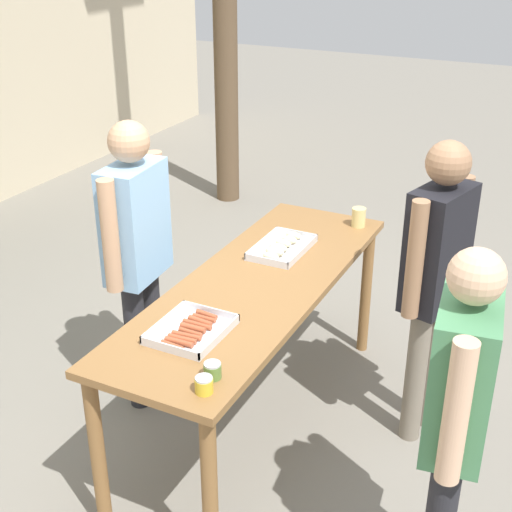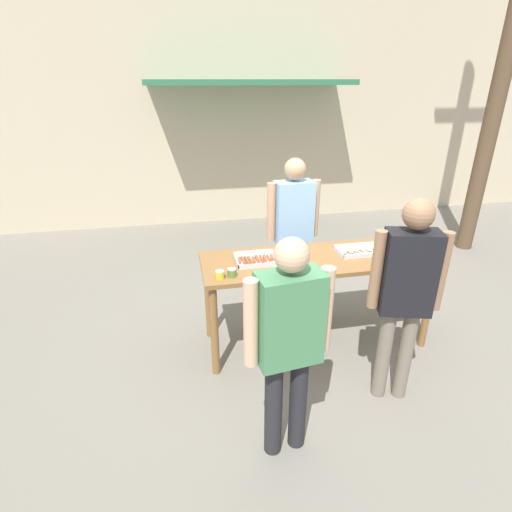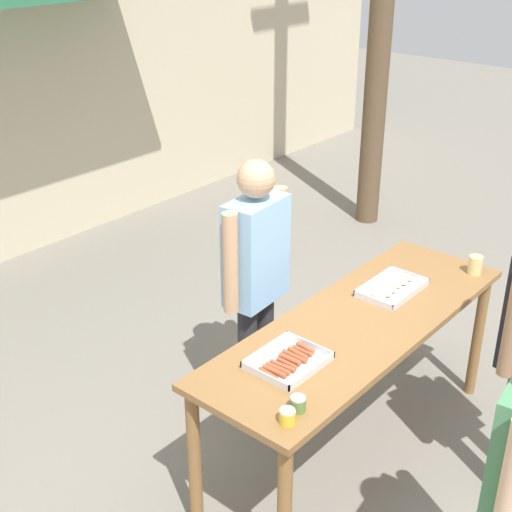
{
  "view_description": "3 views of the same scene",
  "coord_description": "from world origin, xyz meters",
  "views": [
    {
      "loc": [
        -2.97,
        -1.48,
        2.67
      ],
      "look_at": [
        0.0,
        0.0,
        1.08
      ],
      "focal_mm": 50.0,
      "sensor_mm": 36.0,
      "label": 1
    },
    {
      "loc": [
        -1.25,
        -3.2,
        2.44
      ],
      "look_at": [
        -0.59,
        0.04,
        0.98
      ],
      "focal_mm": 28.0,
      "sensor_mm": 36.0,
      "label": 2
    },
    {
      "loc": [
        -2.97,
        -1.78,
        2.98
      ],
      "look_at": [
        -0.05,
        0.72,
        1.12
      ],
      "focal_mm": 50.0,
      "sensor_mm": 36.0,
      "label": 3
    }
  ],
  "objects": [
    {
      "name": "ground_plane",
      "position": [
        0.0,
        0.0,
        0.0
      ],
      "size": [
        24.0,
        24.0,
        0.0
      ],
      "primitive_type": "plane",
      "color": "slate"
    },
    {
      "name": "serving_table",
      "position": [
        0.0,
        0.0,
        0.81
      ],
      "size": [
        2.19,
        0.72,
        0.93
      ],
      "color": "brown",
      "rests_on": "ground"
    },
    {
      "name": "food_tray_sausages",
      "position": [
        -0.59,
        0.04,
        0.94
      ],
      "size": [
        0.38,
        0.31,
        0.04
      ],
      "color": "silver",
      "rests_on": "serving_table"
    },
    {
      "name": "food_tray_buns",
      "position": [
        0.4,
        0.04,
        0.95
      ],
      "size": [
        0.43,
        0.27,
        0.06
      ],
      "color": "silver",
      "rests_on": "serving_table"
    },
    {
      "name": "condiment_jar_mustard",
      "position": [
        -0.95,
        -0.24,
        0.96
      ],
      "size": [
        0.08,
        0.08,
        0.07
      ],
      "color": "gold",
      "rests_on": "serving_table"
    },
    {
      "name": "condiment_jar_ketchup",
      "position": [
        -0.85,
        -0.22,
        0.96
      ],
      "size": [
        0.08,
        0.08,
        0.07
      ],
      "color": "#567A38",
      "rests_on": "serving_table"
    },
    {
      "name": "beer_cup",
      "position": [
        0.95,
        -0.24,
        0.99
      ],
      "size": [
        0.09,
        0.09,
        0.12
      ],
      "color": "#DBC67A",
      "rests_on": "serving_table"
    },
    {
      "name": "person_server_behind_table",
      "position": [
        -0.05,
        0.72,
        1.03
      ],
      "size": [
        0.59,
        0.26,
        1.72
      ],
      "rotation": [
        0.0,
        0.0,
        0.08
      ],
      "color": "#232328",
      "rests_on": "ground"
    }
  ]
}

